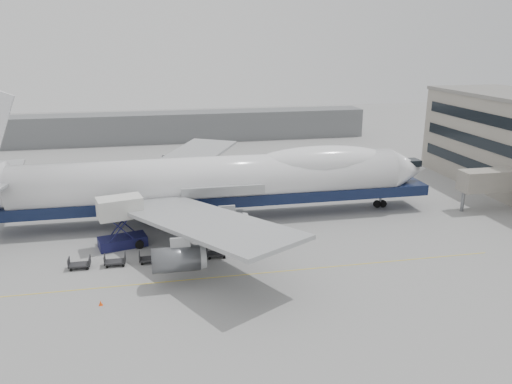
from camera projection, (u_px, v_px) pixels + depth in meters
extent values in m
plane|color=gray|center=(226.00, 253.00, 58.63)|extent=(260.00, 260.00, 0.00)
cube|color=gold|center=(234.00, 276.00, 53.01)|extent=(60.00, 0.15, 0.01)
cube|color=gray|center=(490.00, 180.00, 72.43)|extent=(9.00, 3.00, 3.00)
cylinder|color=slate|center=(463.00, 201.00, 72.55)|extent=(0.50, 0.50, 3.00)
cube|color=slate|center=(144.00, 128.00, 121.30)|extent=(110.00, 8.00, 7.00)
cylinder|color=white|center=(213.00, 180.00, 68.21)|extent=(52.00, 6.40, 6.40)
cube|color=#0E1836|center=(220.00, 197.00, 69.15)|extent=(60.00, 5.76, 1.50)
cone|color=white|center=(408.00, 169.00, 73.74)|extent=(6.00, 6.40, 6.40)
ellipsoid|color=white|center=(322.00, 162.00, 70.67)|extent=(20.67, 5.78, 4.56)
cube|color=#9EA0A3|center=(201.00, 221.00, 54.43)|extent=(20.35, 26.74, 2.26)
cube|color=#9EA0A3|center=(184.00, 161.00, 81.20)|extent=(20.35, 26.74, 2.26)
cylinder|color=#595B60|center=(165.00, 168.00, 85.69)|extent=(4.80, 2.60, 2.60)
cylinder|color=#595B60|center=(206.00, 180.00, 78.40)|extent=(4.80, 2.60, 2.60)
cylinder|color=#595B60|center=(223.00, 224.00, 59.66)|extent=(4.80, 2.60, 2.60)
cylinder|color=#595B60|center=(176.00, 259.00, 50.08)|extent=(4.80, 2.60, 2.60)
cylinder|color=slate|center=(380.00, 199.00, 74.28)|extent=(0.36, 0.36, 2.50)
cylinder|color=black|center=(380.00, 204.00, 74.48)|extent=(1.10, 0.45, 1.10)
cylinder|color=slate|center=(194.00, 219.00, 66.13)|extent=(0.36, 0.36, 2.50)
cylinder|color=black|center=(194.00, 224.00, 66.34)|extent=(1.10, 0.45, 1.10)
cylinder|color=slate|center=(190.00, 205.00, 71.75)|extent=(0.36, 0.36, 2.50)
cylinder|color=black|center=(190.00, 210.00, 71.96)|extent=(1.10, 0.45, 1.10)
cube|color=#171846|center=(123.00, 242.00, 60.39)|extent=(6.07, 3.94, 1.23)
cube|color=silver|center=(120.00, 207.00, 59.11)|extent=(5.69, 4.05, 2.46)
cube|color=#171846|center=(121.00, 228.00, 58.60)|extent=(3.89, 1.07, 4.40)
cube|color=#171846|center=(122.00, 221.00, 60.91)|extent=(3.89, 1.07, 4.40)
cube|color=slate|center=(121.00, 203.00, 60.79)|extent=(2.93, 1.94, 0.15)
cylinder|color=black|center=(105.00, 247.00, 59.00)|extent=(1.01, 0.39, 1.01)
cylinder|color=black|center=(106.00, 240.00, 61.09)|extent=(1.01, 0.39, 1.01)
cylinder|color=black|center=(140.00, 245.00, 59.76)|extent=(1.01, 0.39, 1.01)
cylinder|color=black|center=(140.00, 238.00, 61.86)|extent=(1.01, 0.39, 1.01)
cone|color=#FF4D0D|center=(101.00, 303.00, 47.04)|extent=(0.34, 0.34, 0.52)
cube|color=#FF4D0D|center=(101.00, 305.00, 47.12)|extent=(0.36, 0.36, 0.03)
cube|color=#2D2D30|center=(80.00, 265.00, 54.58)|extent=(2.30, 1.35, 0.18)
cube|color=#2D2D30|center=(69.00, 262.00, 54.26)|extent=(0.08, 1.35, 0.90)
cube|color=#2D2D30|center=(90.00, 260.00, 54.68)|extent=(0.08, 1.35, 0.90)
cylinder|color=black|center=(71.00, 270.00, 53.99)|extent=(0.30, 0.12, 0.30)
cylinder|color=black|center=(73.00, 266.00, 55.03)|extent=(0.30, 0.12, 0.30)
cylinder|color=black|center=(87.00, 269.00, 54.32)|extent=(0.30, 0.12, 0.30)
cylinder|color=black|center=(89.00, 264.00, 55.35)|extent=(0.30, 0.12, 0.30)
cube|color=#2D2D30|center=(115.00, 262.00, 55.30)|extent=(2.30, 1.35, 0.18)
cube|color=#2D2D30|center=(105.00, 259.00, 54.98)|extent=(0.08, 1.35, 0.90)
cube|color=#2D2D30|center=(125.00, 258.00, 55.39)|extent=(0.08, 1.35, 0.90)
cylinder|color=black|center=(107.00, 267.00, 54.71)|extent=(0.30, 0.12, 0.30)
cylinder|color=black|center=(108.00, 263.00, 55.74)|extent=(0.30, 0.12, 0.30)
cylinder|color=black|center=(123.00, 266.00, 55.04)|extent=(0.30, 0.12, 0.30)
cylinder|color=black|center=(123.00, 261.00, 56.07)|extent=(0.30, 0.12, 0.30)
cube|color=#2D2D30|center=(150.00, 259.00, 56.02)|extent=(2.30, 1.35, 0.18)
cube|color=#2D2D30|center=(139.00, 256.00, 55.69)|extent=(0.08, 1.35, 0.90)
cube|color=#2D2D30|center=(159.00, 255.00, 56.11)|extent=(0.08, 1.35, 0.90)
cylinder|color=black|center=(142.00, 264.00, 55.43)|extent=(0.30, 0.12, 0.30)
cylinder|color=black|center=(142.00, 260.00, 56.46)|extent=(0.30, 0.12, 0.30)
cylinder|color=black|center=(158.00, 263.00, 55.75)|extent=(0.30, 0.12, 0.30)
cylinder|color=black|center=(158.00, 259.00, 56.78)|extent=(0.30, 0.12, 0.30)
cube|color=#2D2D30|center=(183.00, 256.00, 56.74)|extent=(2.30, 1.35, 0.18)
cube|color=#2D2D30|center=(174.00, 254.00, 56.41)|extent=(0.08, 1.35, 0.90)
cube|color=#2D2D30|center=(193.00, 252.00, 56.83)|extent=(0.08, 1.35, 0.90)
cylinder|color=black|center=(176.00, 261.00, 56.15)|extent=(0.30, 0.12, 0.30)
cylinder|color=black|center=(176.00, 257.00, 57.18)|extent=(0.30, 0.12, 0.30)
cylinder|color=black|center=(191.00, 260.00, 56.47)|extent=(0.30, 0.12, 0.30)
cylinder|color=black|center=(191.00, 256.00, 57.50)|extent=(0.30, 0.12, 0.30)
cube|color=#2D2D30|center=(216.00, 253.00, 57.45)|extent=(2.30, 1.35, 0.18)
cube|color=#2D2D30|center=(207.00, 251.00, 57.13)|extent=(0.08, 1.35, 0.90)
cube|color=#2D2D30|center=(226.00, 249.00, 57.55)|extent=(0.08, 1.35, 0.90)
cylinder|color=black|center=(210.00, 258.00, 56.87)|extent=(0.30, 0.12, 0.30)
cylinder|color=black|center=(209.00, 254.00, 57.90)|extent=(0.30, 0.12, 0.30)
cylinder|color=black|center=(224.00, 257.00, 57.19)|extent=(0.30, 0.12, 0.30)
cylinder|color=black|center=(223.00, 253.00, 58.22)|extent=(0.30, 0.12, 0.30)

